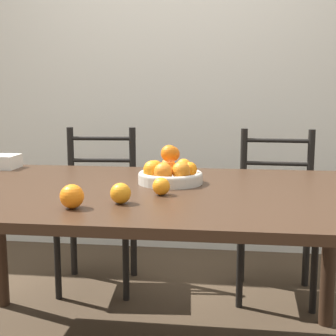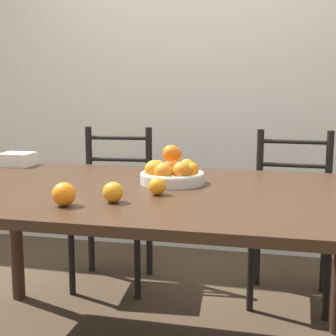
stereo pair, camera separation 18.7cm
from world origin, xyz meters
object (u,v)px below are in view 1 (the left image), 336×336
at_px(orange_loose_2, 72,196).
at_px(chair_right, 276,215).
at_px(fruit_bowl, 170,172).
at_px(orange_loose_0, 161,186).
at_px(chair_left, 98,209).
at_px(orange_loose_1, 121,193).
at_px(book_stack, 1,162).

relative_size(orange_loose_2, chair_right, 0.09).
xyz_separation_m(fruit_bowl, orange_loose_0, (-0.00, -0.23, -0.02)).
bearing_deg(chair_left, orange_loose_1, -74.78).
bearing_deg(fruit_bowl, chair_left, 126.47).
distance_m(fruit_bowl, chair_left, 0.93).
height_order(orange_loose_0, orange_loose_2, orange_loose_2).
distance_m(chair_left, book_stack, 0.65).
relative_size(orange_loose_0, orange_loose_2, 0.83).
bearing_deg(orange_loose_2, orange_loose_1, 31.12).
xyz_separation_m(orange_loose_1, chair_right, (0.64, 1.08, -0.34)).
height_order(fruit_bowl, orange_loose_0, fruit_bowl).
bearing_deg(orange_loose_1, orange_loose_2, -148.88).
bearing_deg(chair_left, orange_loose_2, -82.70).
bearing_deg(book_stack, orange_loose_0, -30.41).
bearing_deg(orange_loose_2, orange_loose_0, 42.40).
height_order(fruit_bowl, book_stack, fruit_bowl).
xyz_separation_m(orange_loose_1, orange_loose_2, (-0.14, -0.09, 0.00)).
xyz_separation_m(orange_loose_0, orange_loose_1, (-0.12, -0.15, 0.00)).
xyz_separation_m(orange_loose_0, chair_right, (0.52, 0.92, -0.33)).
bearing_deg(chair_right, orange_loose_1, -117.80).
relative_size(orange_loose_0, chair_right, 0.07).
height_order(chair_right, book_stack, chair_right).
xyz_separation_m(orange_loose_1, chair_left, (-0.39, 1.08, -0.34)).
bearing_deg(orange_loose_1, fruit_bowl, 72.13).
relative_size(fruit_bowl, chair_right, 0.29).
bearing_deg(fruit_bowl, chair_right, 53.43).
height_order(orange_loose_2, chair_left, chair_left).
height_order(orange_loose_2, chair_right, chair_right).
bearing_deg(orange_loose_2, chair_left, 102.00).
relative_size(chair_left, chair_right, 1.00).
height_order(orange_loose_1, chair_right, chair_right).
height_order(fruit_bowl, orange_loose_1, fruit_bowl).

